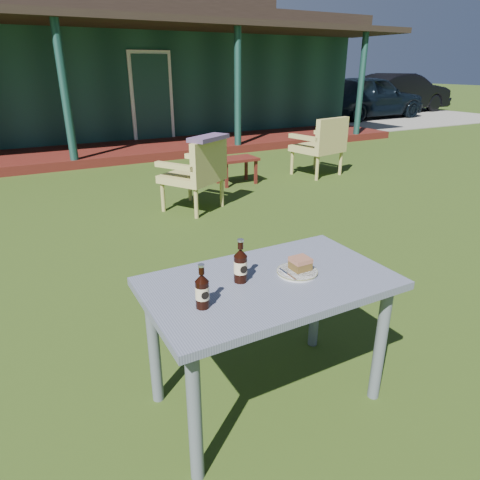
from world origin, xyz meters
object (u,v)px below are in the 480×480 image
plate (297,272)px  cake_slice (300,263)px  cola_bottle_far (202,290)px  armchair_left (198,171)px  side_table (237,162)px  armchair_right (322,143)px  cafe_table (269,298)px  car_near (368,97)px  cola_bottle_near (241,265)px  car_far (399,93)px

plate → cake_slice: 0.05m
plate → cake_slice: bearing=21.9°
cola_bottle_far → armchair_left: cola_bottle_far is taller
armchair_left → side_table: armchair_left is taller
cola_bottle_far → armchair_right: 5.59m
cafe_table → cake_slice: (0.18, 0.00, 0.15)m
cake_slice → armchair_right: bearing=50.1°
car_near → plate: 14.06m
cafe_table → plate: (0.16, -0.01, 0.11)m
cola_bottle_near → cola_bottle_far: size_ratio=1.07×
plate → car_far: bearing=40.9°
cake_slice → armchair_left: (0.81, 3.21, -0.27)m
cafe_table → plate: plate is taller
armchair_right → cola_bottle_far: bearing=-133.8°
cafe_table → cola_bottle_far: (-0.39, -0.08, 0.18)m
car_near → armchair_left: bearing=124.0°
side_table → car_far: bearing=32.2°
car_near → cafe_table: car_near is taller
car_far → cola_bottle_far: (-13.23, -11.05, 0.08)m
cake_slice → cola_bottle_near: cola_bottle_near is taller
car_far → cake_slice: car_far is taller
car_near → cake_slice: (-9.98, -9.87, 0.05)m
cake_slice → cafe_table: bearing=-179.3°
cafe_table → armchair_right: bearing=48.6°
cake_slice → side_table: 4.55m
cafe_table → cola_bottle_near: (-0.13, 0.05, 0.19)m
car_far → armchair_right: (-9.37, -7.02, -0.19)m
car_far → cola_bottle_far: size_ratio=21.64×
cola_bottle_far → side_table: (2.40, 4.22, -0.46)m
car_far → cola_bottle_near: size_ratio=20.13×
car_far → plate: size_ratio=21.42×
armchair_right → cake_slice: bearing=-129.9°
plate → cola_bottle_far: size_ratio=1.01×
armchair_right → side_table: size_ratio=1.56×
cola_bottle_far → side_table: cola_bottle_far is taller
armchair_left → cafe_table: bearing=-107.1°
cola_bottle_near → cola_bottle_far: cola_bottle_near is taller
cake_slice → armchair_right: 5.15m
car_far → cafe_table: bearing=129.3°
cola_bottle_near → cola_bottle_far: (-0.25, -0.13, -0.01)m
cake_slice → side_table: size_ratio=0.15×
car_far → cake_slice: size_ratio=47.50×
armchair_left → armchair_right: bearing=16.4°
cola_bottle_far → cafe_table: bearing=11.6°
cafe_table → plate: size_ratio=5.88×
car_near → plate: size_ratio=20.72×
cafe_table → cola_bottle_near: cola_bottle_near is taller
car_far → cake_slice: bearing=129.7°
cola_bottle_near → side_table: cola_bottle_near is taller
cafe_table → armchair_right: (3.48, 3.95, -0.09)m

